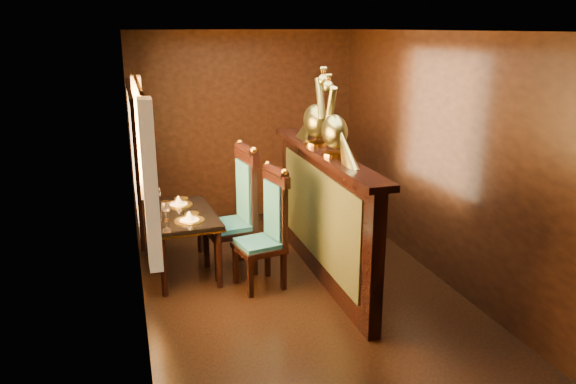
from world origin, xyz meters
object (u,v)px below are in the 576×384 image
chair_left (269,224)px  peacock_right (316,106)px  peacock_left (335,117)px  chair_right (240,205)px  dining_table (181,219)px

chair_left → peacock_right: size_ratio=1.54×
peacock_left → chair_left: bearing=155.1°
chair_right → chair_left: bearing=-75.0°
dining_table → chair_right: bearing=-11.7°
chair_right → peacock_right: 1.31m
dining_table → peacock_right: (1.38, -0.29, 1.16)m
chair_left → peacock_left: (0.57, -0.26, 1.09)m
dining_table → peacock_right: peacock_right is taller
peacock_left → peacock_right: (0.00, 0.52, 0.03)m
chair_left → peacock_left: size_ratio=1.66×
dining_table → peacock_right: 1.83m
chair_right → peacock_right: (0.77, -0.20, 1.04)m
dining_table → peacock_right: bearing=-15.3°
peacock_left → peacock_right: peacock_right is taller
chair_right → peacock_left: size_ratio=1.84×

